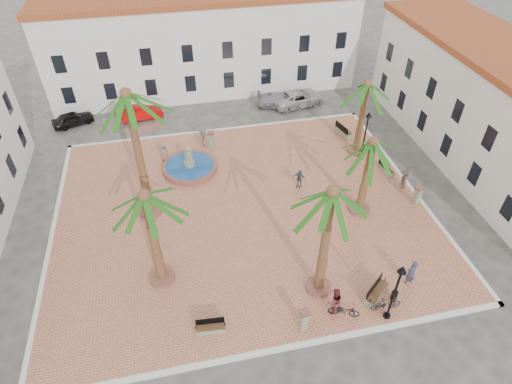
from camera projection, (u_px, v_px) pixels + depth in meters
ground at (242, 211)px, 30.72m from camera, size 120.00×120.00×0.00m
plaza at (242, 210)px, 30.67m from camera, size 26.00×22.00×0.15m
kerb_n at (220, 130)px, 38.86m from camera, size 26.30×0.30×0.16m
kerb_s at (282, 349)px, 22.47m from camera, size 26.30×0.30×0.16m
kerb_e at (409, 186)px, 32.78m from camera, size 0.30×22.30×0.16m
kerb_w at (52, 238)px, 28.55m from camera, size 0.30×22.30×0.16m
building_north at (203, 42)px, 42.53m from camera, size 30.40×7.40×9.50m
building_east at (494, 112)px, 32.54m from camera, size 7.40×26.40×9.00m
fountain at (190, 166)px, 34.03m from camera, size 4.33×4.33×2.24m
palm_nw at (129, 108)px, 25.04m from camera, size 5.18×5.18×9.60m
palm_sw at (147, 207)px, 22.18m from camera, size 5.07×5.07×6.95m
palm_s at (331, 204)px, 21.06m from camera, size 4.90×4.90×7.83m
palm_e at (371, 152)px, 27.28m from camera, size 4.90×4.90×6.18m
palm_ne at (366, 93)px, 32.68m from camera, size 4.86×4.86×6.51m
bench_s at (211, 328)px, 23.04m from camera, size 1.68×0.64×0.87m
bench_se at (376, 293)px, 24.73m from camera, size 1.93×1.73×1.05m
bench_e at (385, 169)px, 33.84m from camera, size 0.69×1.70×0.87m
bench_ne at (343, 131)px, 38.02m from camera, size 1.05×2.01×1.01m
lamppost_s at (398, 284)px, 21.99m from camera, size 0.47×0.47×4.30m
lamppost_e at (366, 128)px, 33.53m from camera, size 0.47×0.47×4.31m
bollard_se at (304, 319)px, 22.86m from camera, size 0.61×0.61×1.48m
bollard_n at (211, 140)px, 36.04m from camera, size 0.66×0.66×1.56m
bollard_e at (417, 195)px, 30.63m from camera, size 0.65×0.65×1.48m
litter_bin at (394, 295)px, 24.54m from camera, size 0.35×0.35×0.68m
cyclist_a at (411, 272)px, 25.07m from camera, size 0.75×0.56×1.87m
bicycle_a at (344, 310)px, 23.65m from camera, size 1.83×1.23×0.91m
cyclist_b at (334, 301)px, 23.52m from camera, size 1.00×0.82×1.91m
bicycle_b at (386, 304)px, 23.90m from camera, size 1.78×0.60×1.05m
pedestrian_fountain_a at (164, 153)px, 34.64m from camera, size 0.88×0.72×1.55m
pedestrian_fountain_b at (299, 178)px, 32.08m from camera, size 0.97×0.81×1.55m
pedestrian_north at (203, 137)px, 36.27m from camera, size 0.95×1.24×1.70m
pedestrian_east at (404, 178)px, 32.08m from camera, size 0.99×1.54×1.59m
car_black at (73, 119)px, 39.31m from camera, size 3.96×2.71×1.25m
car_red at (142, 113)px, 40.14m from camera, size 4.01×1.91×1.27m
car_silver at (280, 100)px, 41.89m from camera, size 4.90×2.92×1.33m
car_white at (298, 98)px, 42.12m from camera, size 5.70×3.46×1.48m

